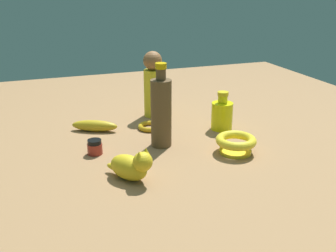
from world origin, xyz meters
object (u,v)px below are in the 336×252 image
bangle (151,126)px  nail_polish_jar (95,147)px  person_figure_adult (153,84)px  cat_figurine (132,166)px  bowl (236,143)px  banana (95,126)px  bottle_tall (161,111)px  bottle_short (222,115)px

bangle → nail_polish_jar: bearing=-146.2°
person_figure_adult → cat_figurine: size_ratio=1.88×
person_figure_adult → bowl: bearing=-72.4°
person_figure_adult → banana: bearing=-159.8°
bangle → bottle_tall: bottle_tall is taller
nail_polish_jar → bottle_tall: size_ratio=0.17×
banana → bangle: bearing=14.2°
bottle_short → banana: bearing=163.1°
bangle → person_figure_adult: bearing=68.4°
banana → bottle_tall: bearing=-20.8°
person_figure_adult → bangle: bearing=-111.6°
bangle → cat_figurine: (-0.16, -0.34, 0.03)m
bottle_short → cat_figurine: bearing=-146.5°
banana → person_figure_adult: bearing=46.8°
banana → bottle_tall: (0.18, -0.19, 0.09)m
bangle → bottle_tall: bearing=-94.2°
person_figure_adult → bowl: (0.13, -0.41, -0.09)m
nail_polish_jar → bowl: (0.40, -0.13, 0.01)m
bangle → banana: 0.19m
bottle_short → bowl: (-0.05, -0.19, -0.02)m
person_figure_adult → banana: size_ratio=1.55×
bottle_short → bowl: 0.20m
bottle_tall → person_figure_adult: bearing=77.5°
bangle → banana: size_ratio=0.56×
person_figure_adult → nail_polish_jar: (-0.27, -0.27, -0.10)m
bangle → nail_polish_jar: 0.26m
bangle → banana: bearing=167.6°
bowl → cat_figurine: 0.34m
bottle_short → bottle_tall: 0.26m
bottle_short → bangle: (-0.23, 0.09, -0.04)m
nail_polish_jar → banana: (0.03, 0.19, -0.00)m
bottle_short → nail_polish_jar: size_ratio=2.97×
nail_polish_jar → cat_figurine: 0.21m
bangle → bottle_short: bearing=-20.3°
person_figure_adult → cat_figurine: (-0.21, -0.47, -0.08)m
cat_figurine → bottle_tall: bearing=52.9°
banana → bottle_short: bearing=9.8°
bottle_tall → banana: bearing=132.5°
person_figure_adult → bottle_short: bearing=-49.9°
bangle → nail_polish_jar: nail_polish_jar is taller
cat_figurine → person_figure_adult: bearing=66.2°
bottle_tall → cat_figurine: bearing=-127.1°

